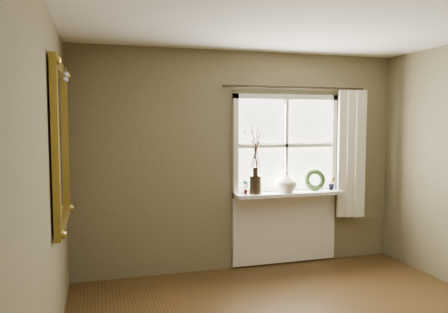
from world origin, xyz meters
name	(u,v)px	position (x,y,z in m)	size (l,w,h in m)	color
wall_back	(241,161)	(0.00, 2.30, 1.30)	(4.00, 0.10, 2.60)	brown
wall_left	(29,202)	(-2.05, 0.00, 1.30)	(0.10, 4.50, 2.60)	brown
window_frame	(286,145)	(0.55, 2.23, 1.48)	(1.36, 0.06, 1.24)	silver
window_sill	(289,194)	(0.55, 2.12, 0.90)	(1.36, 0.26, 0.04)	silver
window_apron	(285,227)	(0.55, 2.23, 0.46)	(1.36, 0.04, 0.88)	silver
dark_jug	(255,185)	(0.11, 2.12, 1.03)	(0.15, 0.15, 0.22)	black
cream_vase	(286,181)	(0.51, 2.12, 1.05)	(0.25, 0.25, 0.26)	beige
wreath	(315,182)	(0.91, 2.16, 1.02)	(0.27, 0.27, 0.06)	#273F1C
potted_plant_left	(245,187)	(-0.01, 2.12, 1.00)	(0.09, 0.06, 0.17)	#273F1C
potted_plant_right	(332,183)	(1.13, 2.12, 1.00)	(0.09, 0.07, 0.17)	#273F1C
curtain	(350,154)	(1.39, 2.13, 1.37)	(0.36, 0.12, 1.59)	silver
curtain_rod	(296,88)	(0.65, 2.17, 2.18)	(0.03, 0.03, 1.84)	black
gilt_mirror	(61,144)	(-1.96, 1.20, 1.57)	(0.10, 1.15, 1.37)	white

